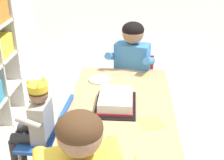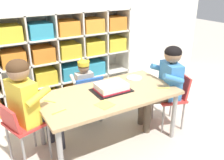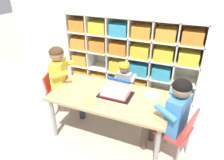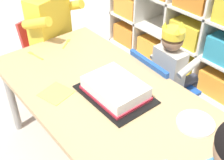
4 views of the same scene
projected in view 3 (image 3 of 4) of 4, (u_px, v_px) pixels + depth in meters
The scene contains 16 objects.
ground at pixel (111, 133), 2.76m from camera, with size 16.00×16.00×0.00m, color #BCB2A3.
classroom_back_wall at pixel (147, 2), 3.30m from camera, with size 5.70×0.10×2.92m, color silver.
storage_cubby_shelf at pixel (127, 54), 3.54m from camera, with size 2.25×0.40×1.28m.
activity_table at pixel (111, 99), 2.51m from camera, with size 1.42×0.73×0.59m.
classroom_chair_blue at pixel (122, 91), 2.99m from camera, with size 0.38×0.38×0.63m.
child_with_crown at pixel (125, 80), 3.02m from camera, with size 0.31×0.31×0.81m.
classroom_chair_adult_side at pixel (58, 89), 2.95m from camera, with size 0.43×0.43×0.66m.
adult_helper_seated at pixel (64, 75), 2.84m from camera, with size 0.48×0.46×1.05m.
classroom_chair_guest_side at pixel (179, 131), 2.22m from camera, with size 0.42×0.43×0.65m.
guest_at_table_side at pixel (172, 111), 2.18m from camera, with size 0.47×0.46×1.00m.
birthday_cake_on_tray at pixel (116, 92), 2.48m from camera, with size 0.40×0.28×0.08m.
paper_plate_stack at pixel (152, 95), 2.48m from camera, with size 0.18×0.18×0.01m, color white.
paper_napkin_square at pixel (91, 101), 2.37m from camera, with size 0.15×0.15×0.00m, color #F4DB4C.
fork_scattered_mid_table at pixel (74, 82), 2.78m from camera, with size 0.09×0.11×0.00m.
fork_beside_plate_stack at pixel (64, 90), 2.59m from camera, with size 0.14×0.04×0.00m.
fork_near_cake_tray at pixel (155, 116), 2.13m from camera, with size 0.13×0.08×0.00m.
Camera 3 is at (0.82, -1.94, 1.92)m, focal length 33.38 mm.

